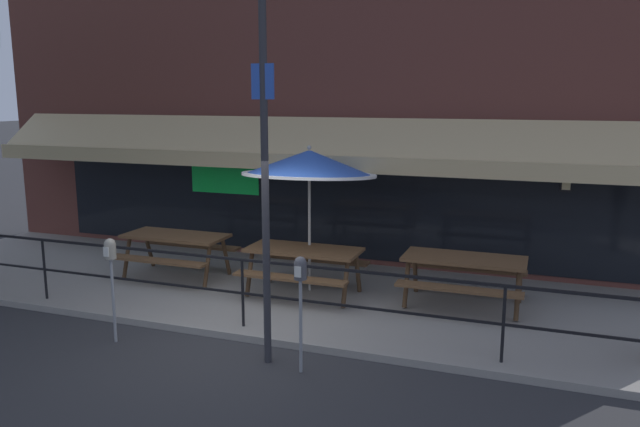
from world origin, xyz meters
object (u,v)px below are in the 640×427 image
at_px(picnic_table_centre, 304,258).
at_px(picnic_table_right, 464,267).
at_px(picnic_table_left, 176,243).
at_px(parking_meter_near, 111,259).
at_px(street_sign_pole, 265,167).
at_px(patio_umbrella_centre, 309,164).
at_px(parking_meter_far, 300,279).

relative_size(picnic_table_centre, picnic_table_right, 1.00).
height_order(picnic_table_left, parking_meter_near, parking_meter_near).
bearing_deg(street_sign_pole, picnic_table_right, 52.60).
relative_size(patio_umbrella_centre, parking_meter_far, 1.67).
bearing_deg(picnic_table_left, picnic_table_centre, -3.69).
bearing_deg(parking_meter_near, picnic_table_centre, 54.50).
bearing_deg(street_sign_pole, picnic_table_left, 139.45).
relative_size(patio_umbrella_centre, parking_meter_near, 1.67).
bearing_deg(picnic_table_left, parking_meter_far, -37.57).
distance_m(picnic_table_centre, parking_meter_near, 3.04).
relative_size(picnic_table_left, parking_meter_far, 1.27).
distance_m(patio_umbrella_centre, street_sign_pole, 2.63).
distance_m(parking_meter_near, parking_meter_far, 2.67).
relative_size(patio_umbrella_centre, street_sign_pole, 0.50).
bearing_deg(patio_umbrella_centre, parking_meter_near, -122.85).
xyz_separation_m(picnic_table_centre, patio_umbrella_centre, (0.00, 0.26, 1.47)).
bearing_deg(picnic_table_right, picnic_table_centre, -172.55).
height_order(picnic_table_centre, patio_umbrella_centre, patio_umbrella_centre).
relative_size(parking_meter_near, street_sign_pole, 0.30).
distance_m(picnic_table_left, picnic_table_right, 4.92).
bearing_deg(picnic_table_right, parking_meter_far, -118.90).
height_order(picnic_table_centre, picnic_table_right, same).
distance_m(picnic_table_right, street_sign_pole, 3.74).
bearing_deg(parking_meter_near, picnic_table_left, 105.39).
distance_m(picnic_table_centre, patio_umbrella_centre, 1.50).
height_order(parking_meter_near, street_sign_pole, street_sign_pole).
bearing_deg(parking_meter_near, picnic_table_right, 33.34).
height_order(picnic_table_centre, parking_meter_near, parking_meter_near).
bearing_deg(picnic_table_left, patio_umbrella_centre, 2.26).
distance_m(picnic_table_left, picnic_table_centre, 2.47).
bearing_deg(parking_meter_near, patio_umbrella_centre, 57.15).
bearing_deg(parking_meter_far, picnic_table_left, 142.43).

